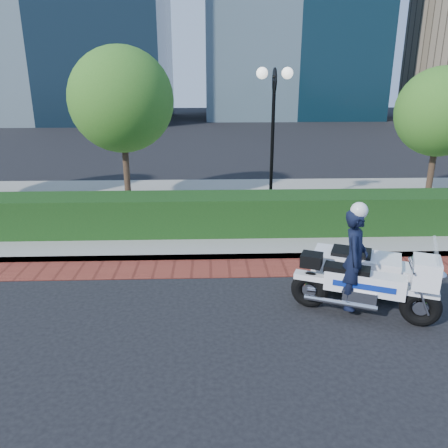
{
  "coord_description": "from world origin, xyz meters",
  "views": [
    {
      "loc": [
        -0.86,
        -7.47,
        4.04
      ],
      "look_at": [
        -0.53,
        1.66,
        1.0
      ],
      "focal_mm": 35.0,
      "sensor_mm": 36.0,
      "label": 1
    }
  ],
  "objects_px": {
    "lamppost": "(273,119)",
    "police_motorcycle": "(360,270)",
    "tree_b": "(122,100)",
    "tree_c": "(440,112)"
  },
  "relations": [
    {
      "from": "lamppost",
      "to": "police_motorcycle",
      "type": "bearing_deg",
      "value": -80.65
    },
    {
      "from": "lamppost",
      "to": "police_motorcycle",
      "type": "xyz_separation_m",
      "value": [
        0.9,
        -5.46,
        -2.24
      ]
    },
    {
      "from": "tree_b",
      "to": "tree_c",
      "type": "distance_m",
      "value": 10.01
    },
    {
      "from": "tree_b",
      "to": "tree_c",
      "type": "height_order",
      "value": "tree_b"
    },
    {
      "from": "tree_b",
      "to": "tree_c",
      "type": "bearing_deg",
      "value": -0.0
    },
    {
      "from": "tree_b",
      "to": "tree_c",
      "type": "relative_size",
      "value": 1.14
    },
    {
      "from": "lamppost",
      "to": "police_motorcycle",
      "type": "distance_m",
      "value": 5.97
    },
    {
      "from": "tree_b",
      "to": "police_motorcycle",
      "type": "distance_m",
      "value": 9.06
    },
    {
      "from": "lamppost",
      "to": "tree_b",
      "type": "relative_size",
      "value": 0.86
    },
    {
      "from": "tree_c",
      "to": "police_motorcycle",
      "type": "bearing_deg",
      "value": -124.27
    }
  ]
}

